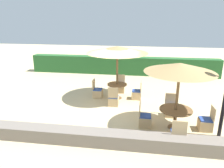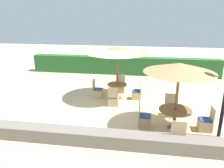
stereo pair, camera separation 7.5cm
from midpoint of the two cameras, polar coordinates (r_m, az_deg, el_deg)
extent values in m
plane|color=#D1BA8C|center=(10.07, -0.71, -5.92)|extent=(40.00, 40.00, 0.00)
cube|color=#28602D|center=(15.38, 2.71, 4.84)|extent=(13.00, 0.70, 1.23)
cube|color=slate|center=(7.30, -4.61, -13.78)|extent=(10.00, 0.56, 0.46)
cylinder|color=brown|center=(10.65, 1.16, 2.65)|extent=(0.10, 0.10, 2.54)
cone|color=tan|center=(10.40, 1.20, 8.99)|extent=(2.92, 2.92, 0.32)
cylinder|color=brown|center=(11.04, 1.12, -3.64)|extent=(0.48, 0.48, 0.03)
cylinder|color=brown|center=(10.92, 1.13, -1.98)|extent=(0.12, 0.12, 0.71)
cylinder|color=brown|center=(10.80, 1.14, -0.11)|extent=(0.97, 0.97, 0.04)
cube|color=tan|center=(11.13, -3.90, -2.48)|extent=(0.46, 0.46, 0.40)
cube|color=#2D4CA8|center=(11.06, -3.92, -1.39)|extent=(0.42, 0.42, 0.05)
cube|color=tan|center=(11.02, -5.02, -0.03)|extent=(0.04, 0.46, 0.48)
cube|color=tan|center=(10.14, 0.20, -4.51)|extent=(0.46, 0.46, 0.40)
cube|color=#2D4CA8|center=(10.06, 0.20, -3.32)|extent=(0.42, 0.42, 0.05)
cube|color=tan|center=(9.77, 0.03, -2.31)|extent=(0.46, 0.04, 0.48)
cube|color=tan|center=(11.83, 1.96, -1.21)|extent=(0.46, 0.46, 0.40)
cube|color=#2D4CA8|center=(11.76, 1.98, -0.17)|extent=(0.42, 0.42, 0.05)
cube|color=tan|center=(11.88, 2.10, 1.35)|extent=(0.46, 0.04, 0.48)
cube|color=tan|center=(10.96, 6.19, -2.88)|extent=(0.46, 0.46, 0.40)
cube|color=#2D4CA8|center=(10.88, 6.22, -1.77)|extent=(0.42, 0.42, 0.05)
cube|color=tan|center=(10.80, 7.38, -0.49)|extent=(0.04, 0.46, 0.48)
cylinder|color=brown|center=(8.13, 16.37, -3.50)|extent=(0.10, 0.10, 2.39)
cone|color=tan|center=(7.81, 17.08, 4.14)|extent=(2.47, 2.47, 0.32)
cylinder|color=brown|center=(8.62, 15.69, -10.84)|extent=(0.48, 0.48, 0.03)
cylinder|color=brown|center=(8.46, 15.88, -8.80)|extent=(0.12, 0.12, 0.71)
cylinder|color=brown|center=(8.30, 16.10, -6.47)|extent=(1.18, 1.18, 0.04)
cube|color=tan|center=(9.42, 14.80, -6.96)|extent=(0.46, 0.46, 0.40)
cube|color=#2D4CA8|center=(9.33, 14.90, -5.70)|extent=(0.42, 0.42, 0.05)
cube|color=tan|center=(9.42, 14.90, -3.72)|extent=(0.46, 0.04, 0.48)
cube|color=tan|center=(8.75, 22.89, -9.81)|extent=(0.46, 0.46, 0.40)
cube|color=#2D4CA8|center=(8.65, 23.07, -8.48)|extent=(0.42, 0.42, 0.05)
cube|color=tan|center=(8.61, 24.64, -6.89)|extent=(0.04, 0.46, 0.48)
cube|color=tan|center=(7.59, 16.38, -13.46)|extent=(0.46, 0.46, 0.40)
cube|color=#2D4CA8|center=(7.48, 16.53, -11.98)|extent=(0.42, 0.42, 0.05)
cube|color=tan|center=(7.17, 16.94, -10.96)|extent=(0.46, 0.04, 0.48)
cube|color=tan|center=(8.43, 8.35, -9.57)|extent=(0.46, 0.46, 0.40)
cube|color=#2D4CA8|center=(8.33, 8.42, -8.19)|extent=(0.42, 0.42, 0.05)
cube|color=tan|center=(8.22, 7.03, -6.46)|extent=(0.04, 0.46, 0.48)
camera|label=1|loc=(0.04, -90.21, -0.07)|focal=35.00mm
camera|label=2|loc=(0.04, 89.79, 0.07)|focal=35.00mm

